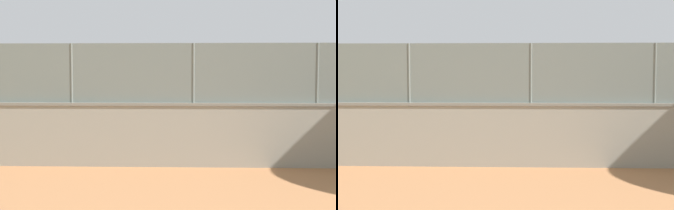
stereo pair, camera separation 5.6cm
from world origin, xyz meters
The scene contains 6 objects.
ground_plane centered at (0.00, 0.00, 0.00)m, with size 260.00×260.00×0.00m, color #A36B42.
perimeter_wall centered at (-0.30, 11.64, 0.89)m, with size 23.86×0.58×1.76m.
fence_panel_on_wall centered at (-0.30, 11.64, 2.57)m, with size 23.45×0.30×1.62m.
player_at_service_line centered at (-4.24, 7.02, 0.97)m, with size 0.74×1.18×1.63m.
player_foreground_swinging centered at (1.46, 0.74, 0.89)m, with size 1.22×0.72×1.51m.
sports_ball centered at (-3.32, 8.81, 1.38)m, with size 0.12×0.12×0.12m, color orange.
Camera 1 is at (-1.86, 24.62, 2.55)m, focal length 50.98 mm.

